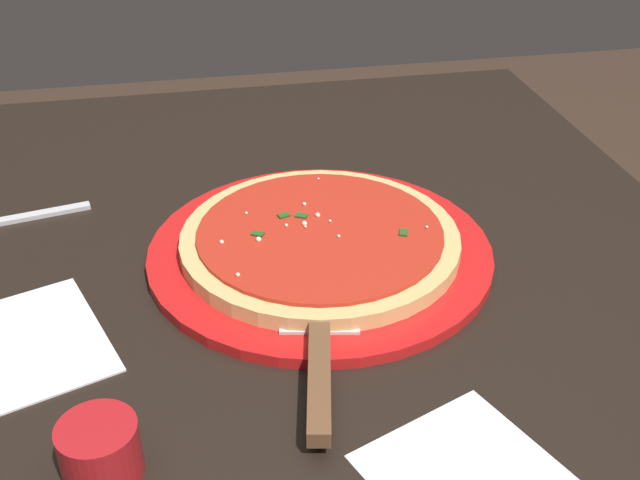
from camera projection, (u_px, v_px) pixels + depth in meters
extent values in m
cube|color=black|center=(460.00, 286.00, 1.41)|extent=(0.06, 0.06, 0.69)
cube|color=black|center=(54.00, 334.00, 1.29)|extent=(0.06, 0.06, 0.69)
cube|color=black|center=(305.00, 262.00, 0.82)|extent=(0.95, 0.84, 0.03)
cylinder|color=red|center=(320.00, 252.00, 0.80)|extent=(0.35, 0.35, 0.01)
cylinder|color=#DBB26B|center=(320.00, 241.00, 0.79)|extent=(0.28, 0.28, 0.02)
cylinder|color=red|center=(320.00, 232.00, 0.79)|extent=(0.25, 0.25, 0.00)
sphere|color=#EFEACC|center=(307.00, 226.00, 0.79)|extent=(0.00, 0.00, 0.00)
sphere|color=#EFEACC|center=(286.00, 224.00, 0.80)|extent=(0.00, 0.00, 0.00)
sphere|color=#EFEACC|center=(238.00, 275.00, 0.72)|extent=(0.00, 0.00, 0.00)
sphere|color=#EFEACC|center=(300.00, 224.00, 0.79)|extent=(0.01, 0.01, 0.01)
sphere|color=#EFEACC|center=(318.00, 215.00, 0.81)|extent=(0.01, 0.01, 0.01)
sphere|color=#EFEACC|center=(339.00, 236.00, 0.77)|extent=(0.00, 0.00, 0.00)
sphere|color=#EFEACC|center=(222.00, 242.00, 0.77)|extent=(0.00, 0.00, 0.00)
sphere|color=#EFEACC|center=(318.00, 179.00, 0.88)|extent=(0.00, 0.00, 0.00)
sphere|color=#EFEACC|center=(304.00, 204.00, 0.83)|extent=(0.00, 0.00, 0.00)
sphere|color=#EFEACC|center=(318.00, 216.00, 0.81)|extent=(0.00, 0.00, 0.00)
sphere|color=#EFEACC|center=(331.00, 223.00, 0.80)|extent=(0.00, 0.00, 0.00)
sphere|color=#EFEACC|center=(427.00, 227.00, 0.79)|extent=(0.00, 0.00, 0.00)
sphere|color=#EFEACC|center=(246.00, 213.00, 0.81)|extent=(0.00, 0.00, 0.00)
sphere|color=#EFEACC|center=(259.00, 239.00, 0.77)|extent=(0.01, 0.01, 0.01)
cube|color=#23561E|center=(306.00, 215.00, 0.81)|extent=(0.01, 0.01, 0.00)
cube|color=#23561E|center=(404.00, 233.00, 0.78)|extent=(0.01, 0.01, 0.00)
cube|color=#23561E|center=(258.00, 234.00, 0.78)|extent=(0.01, 0.01, 0.00)
cube|color=#23561E|center=(284.00, 215.00, 0.81)|extent=(0.01, 0.01, 0.00)
cube|color=silver|center=(320.00, 302.00, 0.72)|extent=(0.10, 0.09, 0.00)
cube|color=brown|center=(319.00, 380.00, 0.62)|extent=(0.13, 0.04, 0.01)
cylinder|color=#B2191E|center=(100.00, 450.00, 0.55)|extent=(0.06, 0.06, 0.04)
cube|color=white|center=(460.00, 469.00, 0.57)|extent=(0.15, 0.16, 0.00)
cube|color=white|center=(16.00, 348.00, 0.68)|extent=(0.20, 0.19, 0.00)
cube|color=silver|center=(21.00, 218.00, 0.86)|extent=(0.04, 0.15, 0.00)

